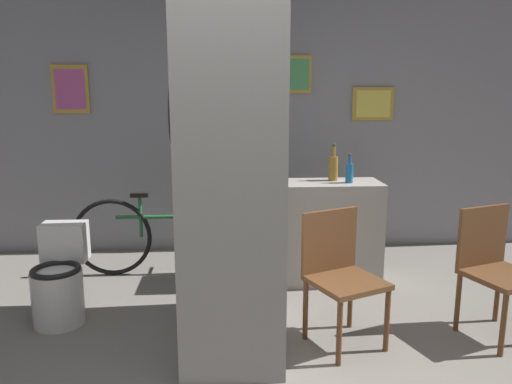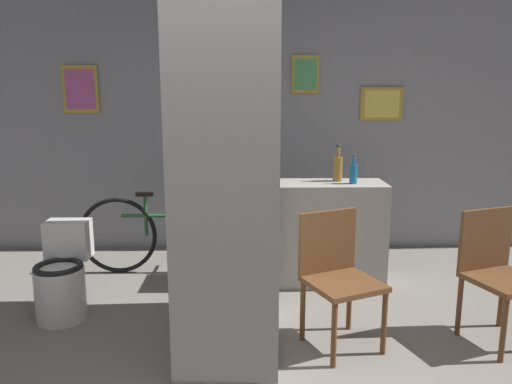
{
  "view_description": "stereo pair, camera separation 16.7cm",
  "coord_description": "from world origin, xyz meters",
  "px_view_note": "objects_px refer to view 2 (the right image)",
  "views": [
    {
      "loc": [
        -0.07,
        -2.63,
        1.69
      ],
      "look_at": [
        0.16,
        0.98,
        0.95
      ],
      "focal_mm": 35.0,
      "sensor_mm": 36.0,
      "label": 1
    },
    {
      "loc": [
        0.1,
        -2.64,
        1.69
      ],
      "look_at": [
        0.16,
        0.98,
        0.95
      ],
      "focal_mm": 35.0,
      "sensor_mm": 36.0,
      "label": 2
    }
  ],
  "objects_px": {
    "bicycle": "(175,234)",
    "bottle_tall": "(338,167)",
    "chair_near_pillar": "(337,272)",
    "toilet": "(62,278)",
    "chair_by_doorway": "(497,269)"
  },
  "relations": [
    {
      "from": "bicycle",
      "to": "bottle_tall",
      "type": "xyz_separation_m",
      "value": [
        1.47,
        -0.17,
        0.65
      ]
    },
    {
      "from": "chair_near_pillar",
      "to": "bicycle",
      "type": "relative_size",
      "value": 0.5
    },
    {
      "from": "toilet",
      "to": "chair_near_pillar",
      "type": "distance_m",
      "value": 2.05
    },
    {
      "from": "chair_near_pillar",
      "to": "bottle_tall",
      "type": "distance_m",
      "value": 1.31
    },
    {
      "from": "bicycle",
      "to": "bottle_tall",
      "type": "distance_m",
      "value": 1.61
    },
    {
      "from": "toilet",
      "to": "chair_by_doorway",
      "type": "bearing_deg",
      "value": -7.43
    },
    {
      "from": "chair_near_pillar",
      "to": "bicycle",
      "type": "bearing_deg",
      "value": 109.46
    },
    {
      "from": "chair_by_doorway",
      "to": "bottle_tall",
      "type": "relative_size",
      "value": 2.7
    },
    {
      "from": "toilet",
      "to": "bicycle",
      "type": "xyz_separation_m",
      "value": [
        0.73,
        0.92,
        0.07
      ]
    },
    {
      "from": "toilet",
      "to": "bottle_tall",
      "type": "bearing_deg",
      "value": 18.85
    },
    {
      "from": "chair_near_pillar",
      "to": "chair_by_doorway",
      "type": "height_order",
      "value": "same"
    },
    {
      "from": "toilet",
      "to": "chair_by_doorway",
      "type": "xyz_separation_m",
      "value": [
        3.09,
        -0.4,
        0.2
      ]
    },
    {
      "from": "chair_by_doorway",
      "to": "toilet",
      "type": "bearing_deg",
      "value": 153.19
    },
    {
      "from": "chair_by_doorway",
      "to": "bottle_tall",
      "type": "xyz_separation_m",
      "value": [
        -0.9,
        1.15,
        0.52
      ]
    },
    {
      "from": "chair_near_pillar",
      "to": "chair_by_doorway",
      "type": "relative_size",
      "value": 1.0
    }
  ]
}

